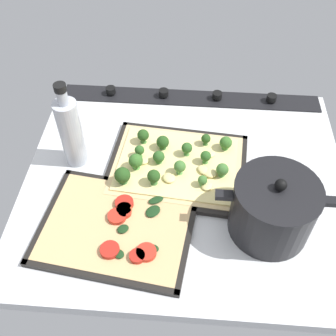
{
  "coord_description": "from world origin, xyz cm",
  "views": [
    {
      "loc": [
        -0.56,
        62.65,
        75.07
      ],
      "look_at": [
        4.13,
        0.47,
        3.94
      ],
      "focal_mm": 43.18,
      "sensor_mm": 36.0,
      "label": 1
    }
  ],
  "objects_px": {
    "broccoli_pizza": "(175,163)",
    "veggie_pizza_back": "(118,226)",
    "oil_bottle": "(71,131)",
    "baking_tray_front": "(177,167)",
    "cooking_pot": "(273,209)",
    "baking_tray_back": "(117,227)"
  },
  "relations": [
    {
      "from": "baking_tray_back",
      "to": "veggie_pizza_back",
      "type": "relative_size",
      "value": 1.08
    },
    {
      "from": "veggie_pizza_back",
      "to": "oil_bottle",
      "type": "bearing_deg",
      "value": -55.43
    },
    {
      "from": "cooking_pot",
      "to": "baking_tray_front",
      "type": "bearing_deg",
      "value": -36.98
    },
    {
      "from": "oil_bottle",
      "to": "veggie_pizza_back",
      "type": "bearing_deg",
      "value": 124.57
    },
    {
      "from": "broccoli_pizza",
      "to": "cooking_pot",
      "type": "distance_m",
      "value": 0.27
    },
    {
      "from": "baking_tray_back",
      "to": "cooking_pot",
      "type": "height_order",
      "value": "cooking_pot"
    },
    {
      "from": "baking_tray_front",
      "to": "broccoli_pizza",
      "type": "relative_size",
      "value": 1.08
    },
    {
      "from": "baking_tray_back",
      "to": "veggie_pizza_back",
      "type": "bearing_deg",
      "value": 165.18
    },
    {
      "from": "baking_tray_back",
      "to": "baking_tray_front",
      "type": "bearing_deg",
      "value": -123.19
    },
    {
      "from": "broccoli_pizza",
      "to": "oil_bottle",
      "type": "height_order",
      "value": "oil_bottle"
    },
    {
      "from": "baking_tray_front",
      "to": "veggie_pizza_back",
      "type": "bearing_deg",
      "value": 57.96
    },
    {
      "from": "broccoli_pizza",
      "to": "cooking_pot",
      "type": "bearing_deg",
      "value": 144.1
    },
    {
      "from": "broccoli_pizza",
      "to": "cooking_pot",
      "type": "xyz_separation_m",
      "value": [
        -0.21,
        0.15,
        0.05
      ]
    },
    {
      "from": "baking_tray_back",
      "to": "oil_bottle",
      "type": "distance_m",
      "value": 0.25
    },
    {
      "from": "baking_tray_back",
      "to": "veggie_pizza_back",
      "type": "distance_m",
      "value": 0.01
    },
    {
      "from": "broccoli_pizza",
      "to": "veggie_pizza_back",
      "type": "distance_m",
      "value": 0.21
    },
    {
      "from": "baking_tray_back",
      "to": "veggie_pizza_back",
      "type": "xyz_separation_m",
      "value": [
        -0.0,
        0.0,
        0.01
      ]
    },
    {
      "from": "baking_tray_front",
      "to": "broccoli_pizza",
      "type": "bearing_deg",
      "value": 21.06
    },
    {
      "from": "oil_bottle",
      "to": "broccoli_pizza",
      "type": "bearing_deg",
      "value": 177.08
    },
    {
      "from": "baking_tray_back",
      "to": "oil_bottle",
      "type": "xyz_separation_m",
      "value": [
        0.13,
        -0.2,
        0.09
      ]
    },
    {
      "from": "baking_tray_front",
      "to": "cooking_pot",
      "type": "relative_size",
      "value": 1.45
    },
    {
      "from": "baking_tray_front",
      "to": "oil_bottle",
      "type": "xyz_separation_m",
      "value": [
        0.25,
        -0.01,
        0.09
      ]
    }
  ]
}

